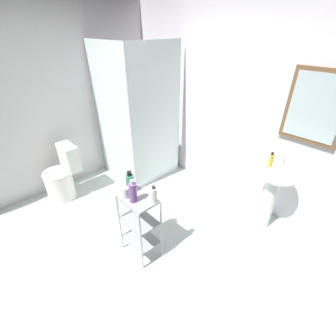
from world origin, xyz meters
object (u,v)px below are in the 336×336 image
rinse_cup (125,192)px  shower_stall (139,148)px  hand_soap_bottle (271,160)px  storage_cart (140,222)px  body_wash_bottle_green (130,183)px  bath_mat (125,201)px  lotion_bottle_white (154,194)px  pedestal_sink (272,187)px  conditioner_bottle_purple (133,192)px  toilet (62,177)px

rinse_cup → shower_stall: bearing=138.6°
hand_soap_bottle → rinse_cup: (-0.73, -1.42, -0.09)m
storage_cart → hand_soap_bottle: (0.63, 1.35, 0.45)m
storage_cart → body_wash_bottle_green: size_ratio=3.22×
bath_mat → rinse_cup: bearing=-29.3°
storage_cart → body_wash_bottle_green: (-0.14, 0.02, 0.40)m
rinse_cup → storage_cart: bearing=34.1°
lotion_bottle_white → bath_mat: lotion_bottle_white is taller
pedestal_sink → hand_soap_bottle: bearing=169.2°
storage_cart → rinse_cup: 0.38m
storage_cart → bath_mat: bearing=157.4°
body_wash_bottle_green → bath_mat: bearing=155.0°
shower_stall → storage_cart: size_ratio=2.70×
shower_stall → hand_soap_bottle: (1.93, 0.37, 0.42)m
hand_soap_bottle → rinse_cup: hand_soap_bottle is taller
conditioner_bottle_purple → rinse_cup: bearing=-170.4°
pedestal_sink → conditioner_bottle_purple: (-0.73, -1.38, 0.27)m
bath_mat → pedestal_sink: bearing=32.0°
body_wash_bottle_green → bath_mat: size_ratio=0.38×
shower_stall → toilet: 1.21m
hand_soap_bottle → conditioner_bottle_purple: (-0.63, -1.40, -0.04)m
shower_stall → hand_soap_bottle: size_ratio=11.68×
toilet → hand_soap_bottle: size_ratio=4.44×
pedestal_sink → hand_soap_bottle: size_ratio=4.73×
conditioner_bottle_purple → rinse_cup: conditioner_bottle_purple is taller
shower_stall → conditioner_bottle_purple: bearing=-38.6°
pedestal_sink → rinse_cup: rinse_cup is taller
shower_stall → rinse_cup: 1.63m
body_wash_bottle_green → pedestal_sink: bearing=56.6°
conditioner_bottle_purple → toilet: bearing=-175.1°
conditioner_bottle_purple → rinse_cup: 0.12m
shower_stall → bath_mat: size_ratio=3.33×
storage_cart → conditioner_bottle_purple: 0.41m
body_wash_bottle_green → conditioner_bottle_purple: bearing=-26.6°
hand_soap_bottle → lotion_bottle_white: size_ratio=0.99×
body_wash_bottle_green → rinse_cup: bearing=-66.2°
pedestal_sink → toilet: bearing=-146.3°
storage_cart → pedestal_sink: bearing=61.3°
body_wash_bottle_green → rinse_cup: body_wash_bottle_green is taller
hand_soap_bottle → toilet: bearing=-144.8°
rinse_cup → bath_mat: rinse_cup is taller
toilet → conditioner_bottle_purple: 1.64m
rinse_cup → bath_mat: 1.16m
hand_soap_bottle → rinse_cup: size_ratio=1.62×
toilet → lotion_bottle_white: 1.78m
shower_stall → rinse_cup: size_ratio=18.98×
rinse_cup → pedestal_sink: bearing=59.4°
rinse_cup → bath_mat: size_ratio=0.18×
hand_soap_bottle → bath_mat: bearing=-145.8°
toilet → hand_soap_bottle: bearing=35.2°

